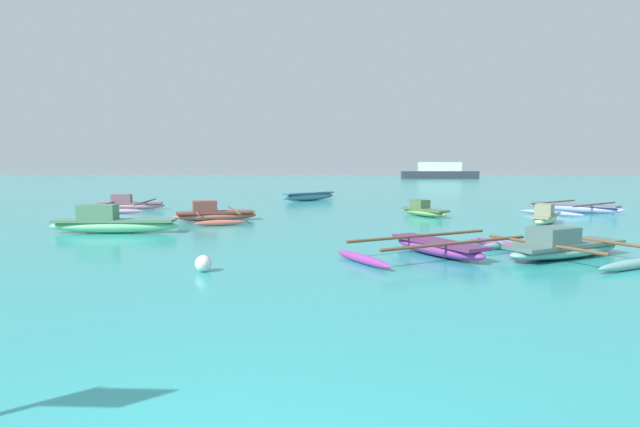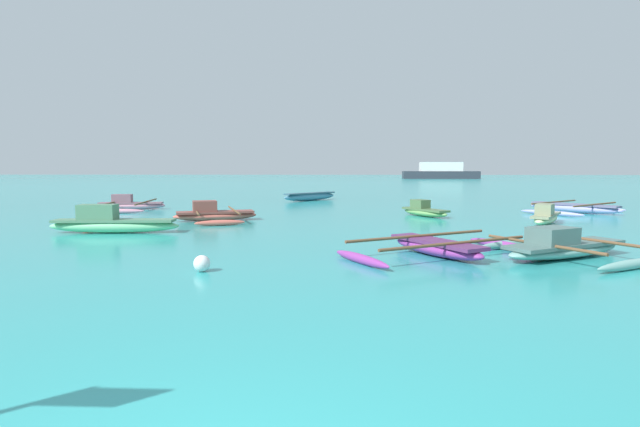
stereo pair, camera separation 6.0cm
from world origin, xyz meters
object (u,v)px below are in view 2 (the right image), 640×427
object	(u,v)px
moored_boat_7	(563,247)
mooring_buoy_0	(202,263)
moored_boat_5	(130,205)
moored_boat_6	(214,214)
moored_boat_1	(574,208)
distant_ferry	(441,172)
moored_boat_8	(424,211)
moored_boat_3	(310,196)
moored_boat_2	(111,223)
moored_boat_0	(437,247)
moored_boat_4	(546,217)
mooring_buoy_1	(86,221)

from	to	relation	value
moored_boat_7	mooring_buoy_0	xyz separation A→B (m)	(-7.59, -1.83, -0.07)
moored_boat_5	moored_boat_7	xyz separation A→B (m)	(14.93, -11.80, 0.00)
moored_boat_6	moored_boat_5	bearing A→B (deg)	118.91
moored_boat_1	distant_ferry	size ratio (longest dim) A/B	0.39
moored_boat_5	moored_boat_8	size ratio (longest dim) A/B	1.84
moored_boat_1	distant_ferry	xyz separation A→B (m)	(6.07, 61.69, 0.91)
mooring_buoy_0	distant_ferry	bearing A→B (deg)	75.78
moored_boat_3	moored_boat_2	bearing A→B (deg)	-157.57
moored_boat_5	moored_boat_7	world-z (taller)	moored_boat_5
moored_boat_0	mooring_buoy_0	size ratio (longest dim) A/B	14.62
mooring_buoy_0	distant_ferry	distance (m)	77.00
moored_boat_1	mooring_buoy_0	size ratio (longest dim) A/B	15.08
moored_boat_2	moored_boat_6	distance (m)	4.19
moored_boat_4	moored_boat_8	size ratio (longest dim) A/B	1.13
moored_boat_4	moored_boat_5	size ratio (longest dim) A/B	0.62
moored_boat_6	distant_ferry	distance (m)	68.93
moored_boat_1	moored_boat_8	size ratio (longest dim) A/B	1.99
moored_boat_6	moored_boat_8	xyz separation A→B (m)	(8.14, 2.06, -0.02)
moored_boat_4	moored_boat_6	xyz separation A→B (m)	(-11.99, 0.48, -0.00)
moored_boat_7	distant_ferry	distance (m)	73.68
moored_boat_1	moored_boat_5	xyz separation A→B (m)	(-20.18, 0.69, 0.02)
moored_boat_4	mooring_buoy_0	xyz separation A→B (m)	(-9.87, -8.51, -0.10)
moored_boat_0	moored_boat_1	bearing A→B (deg)	113.16
moored_boat_2	mooring_buoy_1	size ratio (longest dim) A/B	12.05
distant_ferry	moored_boat_6	bearing A→B (deg)	-107.77
moored_boat_2	moored_boat_5	distance (m)	8.71
mooring_buoy_0	distant_ferry	xyz separation A→B (m)	(18.92, 74.63, 0.95)
moored_boat_1	moored_boat_6	bearing A→B (deg)	-115.27
moored_boat_6	moored_boat_2	bearing A→B (deg)	-141.65
moored_boat_2	distant_ferry	distance (m)	73.00
moored_boat_7	mooring_buoy_0	distance (m)	7.81
moored_boat_8	distant_ferry	distance (m)	64.88
moored_boat_0	mooring_buoy_1	bearing A→B (deg)	-146.62
moored_boat_7	mooring_buoy_1	distance (m)	14.77
moored_boat_4	moored_boat_3	bearing A→B (deg)	69.17
moored_boat_6	moored_boat_0	bearing A→B (deg)	-64.61
moored_boat_8	moored_boat_4	bearing A→B (deg)	25.00
moored_boat_6	mooring_buoy_1	size ratio (longest dim) A/B	11.94
moored_boat_3	moored_boat_8	world-z (taller)	moored_boat_8
distant_ferry	moored_boat_5	bearing A→B (deg)	-113.28
moored_boat_1	moored_boat_3	xyz separation A→B (m)	(-12.09, 7.19, 0.06)
moored_boat_0	moored_boat_4	world-z (taller)	moored_boat_4
moored_boat_3	moored_boat_7	size ratio (longest dim) A/B	0.90
moored_boat_7	moored_boat_8	world-z (taller)	moored_boat_7
moored_boat_1	moored_boat_2	xyz separation A→B (m)	(-17.19, -7.49, 0.10)
moored_boat_4	moored_boat_2	bearing A→B (deg)	133.20
moored_boat_3	distant_ferry	bearing A→B (deg)	23.16
mooring_buoy_1	distant_ferry	xyz separation A→B (m)	(25.04, 67.32, 0.95)
moored_boat_0	distant_ferry	world-z (taller)	distant_ferry
moored_boat_6	moored_boat_7	xyz separation A→B (m)	(9.71, -7.16, -0.02)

